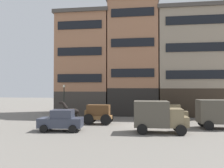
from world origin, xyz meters
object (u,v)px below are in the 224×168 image
(cargo_wagon, at_px, (98,113))
(streetlamp_curbside, at_px, (64,96))
(fire_hydrant_curbside, at_px, (55,114))
(pedestrian_officer, at_px, (136,112))
(sedan_light, at_px, (61,120))
(delivery_truck_far, at_px, (158,116))
(sedan_parked_curb, at_px, (171,113))
(delivery_truck_near, at_px, (220,113))
(draft_horse, at_px, (70,111))

(cargo_wagon, xyz_separation_m, streetlamp_curbside, (-5.29, 4.53, 1.52))
(fire_hydrant_curbside, bearing_deg, pedestrian_officer, -5.23)
(pedestrian_officer, bearing_deg, fire_hydrant_curbside, 174.77)
(sedan_light, relative_size, fire_hydrant_curbside, 4.61)
(delivery_truck_far, relative_size, fire_hydrant_curbside, 5.26)
(cargo_wagon, distance_m, streetlamp_curbside, 7.13)
(cargo_wagon, distance_m, fire_hydrant_curbside, 7.72)
(cargo_wagon, bearing_deg, streetlamp_curbside, 139.41)
(pedestrian_officer, xyz_separation_m, streetlamp_curbside, (-9.16, 1.15, 1.69))
(sedan_parked_curb, height_order, pedestrian_officer, sedan_parked_curb)
(cargo_wagon, height_order, streetlamp_curbside, streetlamp_curbside)
(fire_hydrant_curbside, bearing_deg, streetlamp_curbside, 11.15)
(delivery_truck_near, bearing_deg, streetlamp_curbside, 161.60)
(pedestrian_officer, bearing_deg, sedan_light, -130.46)
(cargo_wagon, height_order, delivery_truck_near, delivery_truck_near)
(cargo_wagon, relative_size, delivery_truck_near, 0.67)
(pedestrian_officer, bearing_deg, delivery_truck_near, -30.09)
(delivery_truck_far, relative_size, streetlamp_curbside, 1.06)
(cargo_wagon, xyz_separation_m, sedan_light, (-2.44, -4.02, -0.23))
(sedan_parked_curb, bearing_deg, cargo_wagon, -156.20)
(draft_horse, bearing_deg, fire_hydrant_curbside, 128.24)
(draft_horse, xyz_separation_m, sedan_parked_curb, (10.72, 3.43, -0.36))
(delivery_truck_near, relative_size, sedan_light, 1.14)
(delivery_truck_near, bearing_deg, fire_hydrant_curbside, 163.24)
(cargo_wagon, height_order, fire_hydrant_curbside, cargo_wagon)
(delivery_truck_far, bearing_deg, sedan_parked_curb, 74.53)
(sedan_parked_curb, relative_size, streetlamp_curbside, 0.93)
(fire_hydrant_curbside, bearing_deg, draft_horse, -51.76)
(sedan_parked_curb, bearing_deg, pedestrian_officer, -179.37)
(delivery_truck_far, height_order, sedan_light, delivery_truck_far)
(draft_horse, relative_size, pedestrian_officer, 1.31)
(cargo_wagon, bearing_deg, pedestrian_officer, 41.12)
(delivery_truck_near, height_order, fire_hydrant_curbside, delivery_truck_near)
(fire_hydrant_curbside, bearing_deg, sedan_light, -64.84)
(draft_horse, distance_m, delivery_truck_near, 14.57)
(cargo_wagon, bearing_deg, sedan_light, -121.24)
(delivery_truck_far, relative_size, sedan_light, 1.14)
(sedan_parked_curb, bearing_deg, fire_hydrant_curbside, 176.38)
(cargo_wagon, distance_m, pedestrian_officer, 5.15)
(draft_horse, bearing_deg, cargo_wagon, -0.02)
(streetlamp_curbside, bearing_deg, pedestrian_officer, -7.13)
(pedestrian_officer, xyz_separation_m, fire_hydrant_curbside, (-10.23, 0.94, -0.55))
(fire_hydrant_curbside, bearing_deg, delivery_truck_near, -16.76)
(draft_horse, distance_m, fire_hydrant_curbside, 5.56)
(cargo_wagon, xyz_separation_m, delivery_truck_far, (5.80, -3.68, 0.28))
(pedestrian_officer, bearing_deg, draft_horse, -153.64)
(sedan_light, bearing_deg, draft_horse, 97.28)
(draft_horse, relative_size, sedan_parked_curb, 0.61)
(sedan_parked_curb, height_order, streetlamp_curbside, streetlamp_curbside)
(draft_horse, bearing_deg, streetlamp_curbside, 117.31)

